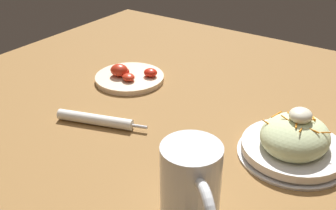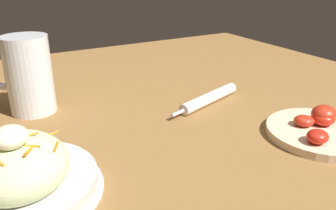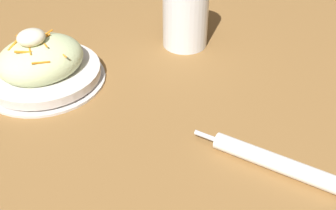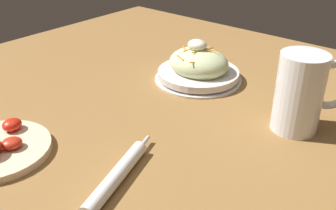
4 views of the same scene
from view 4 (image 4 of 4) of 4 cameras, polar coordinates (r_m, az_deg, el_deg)
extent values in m
plane|color=olive|center=(0.79, -2.94, -3.40)|extent=(1.43, 1.43, 0.00)
cylinder|color=silver|center=(1.00, 4.45, 3.98)|extent=(0.22, 0.22, 0.01)
cylinder|color=silver|center=(0.99, 4.47, 4.68)|extent=(0.21, 0.21, 0.02)
ellipsoid|color=beige|center=(0.98, 4.54, 6.20)|extent=(0.16, 0.13, 0.07)
cylinder|color=orange|center=(1.01, 6.17, 8.37)|extent=(0.02, 0.03, 0.00)
cylinder|color=orange|center=(0.95, 1.81, 7.01)|extent=(0.03, 0.01, 0.01)
cylinder|color=orange|center=(1.01, 3.67, 8.71)|extent=(0.02, 0.02, 0.01)
cylinder|color=orange|center=(0.92, 3.77, 6.29)|extent=(0.01, 0.03, 0.01)
cylinder|color=orange|center=(0.96, 5.41, 8.06)|extent=(0.03, 0.01, 0.00)
cylinder|color=orange|center=(0.98, 2.55, 8.22)|extent=(0.03, 0.02, 0.01)
cylinder|color=orange|center=(0.95, 4.13, 7.78)|extent=(0.01, 0.03, 0.01)
cylinder|color=orange|center=(0.97, 6.35, 7.99)|extent=(0.03, 0.00, 0.01)
cylinder|color=orange|center=(0.99, 4.54, 8.60)|extent=(0.01, 0.02, 0.01)
cylinder|color=orange|center=(0.97, 2.75, 8.06)|extent=(0.01, 0.02, 0.00)
cylinder|color=orange|center=(0.99, 6.35, 8.32)|extent=(0.00, 0.02, 0.01)
cylinder|color=orange|center=(0.98, 4.60, 8.49)|extent=(0.00, 0.02, 0.01)
ellipsoid|color=#EFEACC|center=(0.97, 4.32, 8.82)|extent=(0.05, 0.04, 0.03)
cylinder|color=white|center=(0.79, 18.75, 1.68)|extent=(0.09, 0.09, 0.16)
cylinder|color=gold|center=(0.81, 18.34, -0.72)|extent=(0.08, 0.08, 0.08)
cylinder|color=white|center=(0.79, 18.84, 2.18)|extent=(0.08, 0.08, 0.01)
torus|color=white|center=(0.81, 23.15, 2.71)|extent=(0.08, 0.09, 0.10)
cylinder|color=white|center=(0.65, -7.65, -10.42)|extent=(0.08, 0.18, 0.02)
cylinder|color=silver|center=(0.72, -3.51, -5.45)|extent=(0.02, 0.04, 0.01)
ellipsoid|color=red|center=(0.75, -22.06, -5.24)|extent=(0.05, 0.05, 0.02)
ellipsoid|color=red|center=(0.81, -22.02, -2.70)|extent=(0.04, 0.04, 0.02)
camera|label=1|loc=(0.93, 55.75, 21.78)|focal=42.61mm
camera|label=2|loc=(1.24, -12.38, 22.14)|focal=37.07mm
camera|label=3|loc=(0.78, -45.93, 22.37)|focal=44.83mm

